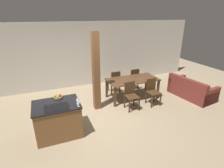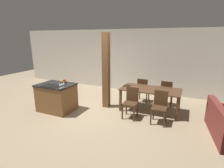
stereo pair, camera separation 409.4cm
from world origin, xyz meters
name	(u,v)px [view 1 (the left image)]	position (x,y,z in m)	size (l,w,h in m)	color
ground_plane	(96,118)	(0.00, 0.00, 0.00)	(16.00, 16.00, 0.00)	#9E896B
wall_back	(75,56)	(0.00, 2.80, 1.35)	(11.20, 0.08, 2.70)	silver
kitchen_island	(58,119)	(-1.13, -0.38, 0.45)	(1.14, 0.86, 0.90)	brown
fruit_bowl	(58,97)	(-1.05, -0.09, 0.94)	(0.22, 0.22, 0.11)	#99704C
wine_glass_near	(79,102)	(-0.64, -0.73, 1.02)	(0.06, 0.06, 0.16)	silver
wine_glass_middle	(78,101)	(-0.64, -0.65, 1.02)	(0.06, 0.06, 0.16)	silver
wine_glass_far	(77,99)	(-0.64, -0.57, 1.02)	(0.06, 0.06, 0.16)	silver
dining_table	(132,81)	(1.67, 0.83, 0.66)	(1.87, 0.93, 0.75)	#51331E
dining_chair_near_left	(131,95)	(1.25, 0.14, 0.49)	(0.40, 0.40, 0.91)	#472D19
dining_chair_near_right	(153,91)	(2.09, 0.14, 0.49)	(0.40, 0.40, 0.91)	#472D19
dining_chair_far_left	(115,81)	(1.25, 1.53, 0.49)	(0.40, 0.40, 0.91)	#472D19
dining_chair_far_right	(133,78)	(2.09, 1.53, 0.49)	(0.40, 0.40, 0.91)	#472D19
couch	(191,90)	(3.80, 0.05, 0.28)	(1.07, 1.72, 0.79)	maroon
timber_post	(96,73)	(0.21, 0.58, 1.25)	(0.21, 0.21, 2.50)	brown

